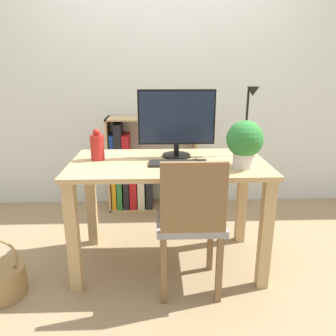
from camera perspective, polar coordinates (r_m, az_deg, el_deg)
name	(u,v)px	position (r m, az deg, el deg)	size (l,w,h in m)	color
ground_plane	(168,262)	(2.46, 0.08, -15.99)	(10.00, 10.00, 0.00)	#997F5B
wall_back	(164,72)	(3.22, -0.69, 16.33)	(8.00, 0.05, 2.60)	silver
desk	(169,183)	(2.19, 0.09, -2.55)	(1.28, 0.69, 0.75)	tan
monitor	(177,120)	(2.22, 1.51, 8.31)	(0.52, 0.19, 0.45)	black
keyboard	(178,163)	(2.07, 1.80, 0.83)	(0.37, 0.13, 0.02)	black
vase	(97,146)	(2.21, -12.21, 3.73)	(0.09, 0.09, 0.21)	#B2231E
desk_lamp	(249,114)	(2.28, 13.97, 9.07)	(0.10, 0.19, 0.47)	black
potted_plant	(245,142)	(2.03, 13.20, 4.50)	(0.22, 0.22, 0.29)	silver
chair	(191,220)	(1.95, 3.96, -8.98)	(0.40, 0.40, 0.88)	gray
bookshelf	(137,172)	(3.20, -5.44, -0.62)	(0.84, 0.28, 0.90)	tan
basket	(1,280)	(2.34, -27.06, -16.96)	(0.29, 0.29, 0.38)	#997547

